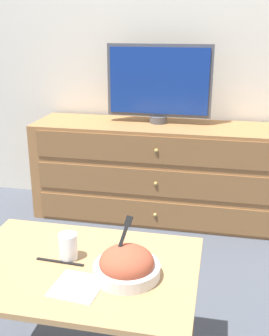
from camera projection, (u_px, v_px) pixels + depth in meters
name	position (u px, v px, depth m)	size (l,w,h in m)	color
ground_plane	(178.00, 202.00, 3.08)	(12.00, 12.00, 0.00)	#474C56
wall_back	(186.00, 13.00, 2.68)	(12.00, 0.05, 2.60)	silver
dresser	(161.00, 172.00, 2.77)	(1.65, 0.45, 0.63)	#9E6B3D
tv	(159.00, 82.00, 2.63)	(0.66, 0.11, 0.49)	#515156
coffee_table	(80.00, 284.00, 1.45)	(0.81, 0.56, 0.46)	tan
takeout_bowl	(127.00, 265.00, 1.36)	(0.22, 0.22, 0.18)	silver
drink_cup	(68.00, 248.00, 1.46)	(0.07, 0.07, 0.09)	#9E6638
napkin	(77.00, 286.00, 1.31)	(0.16, 0.16, 0.00)	white
knife	(60.00, 262.00, 1.45)	(0.17, 0.02, 0.01)	black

